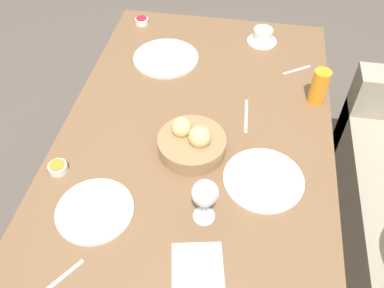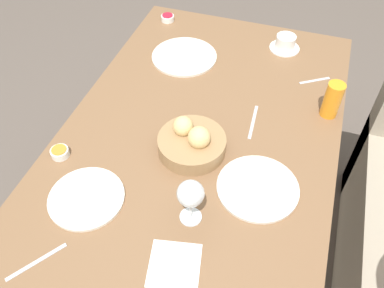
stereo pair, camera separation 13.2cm
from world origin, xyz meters
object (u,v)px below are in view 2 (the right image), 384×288
Objects in this scene: jam_bowl_berry at (168,18)px; knife_silver at (253,122)px; jam_bowl_honey at (60,152)px; napkin at (175,265)px; plate_far_center at (258,188)px; fork_silver at (37,262)px; spoon_coffee at (315,81)px; wine_glass at (191,195)px; bread_basket at (192,142)px; plate_near_right at (86,198)px; plate_near_left at (184,56)px; juice_glass at (332,100)px; coffee_cup at (285,43)px.

knife_silver is at bearing 44.29° from jam_bowl_berry.
jam_bowl_honey is 0.37× the size of napkin.
jam_bowl_berry reaches higher than plate_far_center.
fork_silver is 0.37m from napkin.
knife_silver is 0.35m from spoon_coffee.
bread_basket is at bearing -162.70° from wine_glass.
plate_near_right is at bearing -83.50° from wine_glass.
bread_basket is 0.51m from plate_near_left.
spoon_coffee is at bearing -159.20° from juice_glass.
wine_glass is at bearing -177.84° from napkin.
jam_bowl_berry is at bearing -155.99° from wine_glass.
plate_near_right reaches higher than knife_silver.
spoon_coffee is (-0.49, 0.34, -0.04)m from bread_basket.
plate_near_right is at bearing -47.23° from juice_glass.
plate_far_center is at bearing 112.28° from plate_near_right.
bread_basket is at bearing -110.28° from plate_far_center.
plate_far_center is 4.25× the size of jam_bowl_berry.
napkin reaches higher than fork_silver.
knife_silver is 1.51× the size of spoon_coffee.
fork_silver is at bearing -27.85° from bread_basket.
jam_bowl_honey is (0.07, -0.64, 0.01)m from plate_far_center.
plate_far_center is at bearing 134.57° from wine_glass.
plate_near_left is 0.99m from fork_silver.
plate_near_right is at bearing -67.72° from plate_far_center.
plate_far_center is 0.76m from coffee_cup.
plate_near_right is 1.02m from jam_bowl_berry.
spoon_coffee is at bearing 145.00° from bread_basket.
plate_far_center is 0.59m from spoon_coffee.
plate_near_left is 0.43m from coffee_cup.
wine_glass is 0.92× the size of knife_silver.
bread_basket reaches higher than napkin.
spoon_coffee is (-0.78, 0.58, -0.00)m from plate_near_right.
fork_silver is at bearing 20.86° from jam_bowl_honey.
plate_near_right is at bearing -36.90° from spoon_coffee.
wine_glass is 0.98× the size of napkin.
juice_glass is 0.66m from wine_glass.
napkin is (-0.10, 0.35, 0.00)m from fork_silver.
coffee_cup is 0.48m from knife_silver.
jam_bowl_honey is at bearing -128.10° from plate_near_right.
fork_silver is (0.35, 0.13, -0.01)m from jam_bowl_honey.
napkin is (0.89, -0.26, 0.00)m from spoon_coffee.
jam_bowl_berry is 0.41× the size of fork_silver.
bread_basket is at bearing 140.04° from plate_near_right.
fork_silver is (1.23, 0.09, -0.01)m from jam_bowl_berry.
wine_glass is 2.64× the size of jam_bowl_berry.
juice_glass is 0.79m from napkin.
jam_bowl_honey is (-0.09, -0.48, -0.10)m from wine_glass.
bread_basket reaches higher than knife_silver.
jam_bowl_honey is (-0.13, -0.16, 0.01)m from plate_near_right.
fork_silver is at bearing -53.19° from wine_glass.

